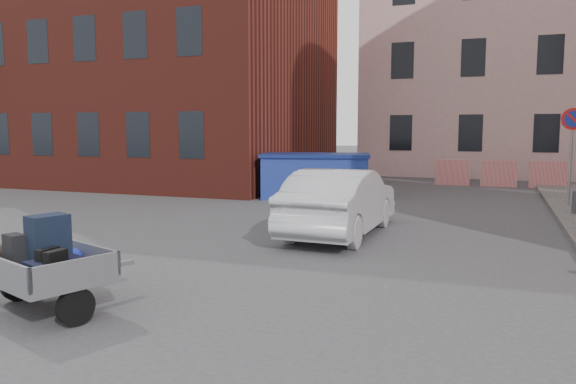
% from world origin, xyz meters
% --- Properties ---
extents(ground, '(120.00, 120.00, 0.00)m').
position_xyz_m(ground, '(0.00, 0.00, 0.00)').
color(ground, '#38383A').
rests_on(ground, ground).
extents(building_brick, '(12.00, 10.00, 14.00)m').
position_xyz_m(building_brick, '(-9.00, 13.00, 7.00)').
color(building_brick, '#591E16').
rests_on(building_brick, ground).
extents(building_pink, '(16.00, 8.00, 14.00)m').
position_xyz_m(building_pink, '(6.00, 22.00, 7.00)').
color(building_pink, '#C39A96').
rests_on(building_pink, ground).
extents(far_building, '(6.00, 6.00, 8.00)m').
position_xyz_m(far_building, '(-20.00, 22.00, 4.00)').
color(far_building, maroon).
rests_on(far_building, ground).
extents(no_parking_sign, '(0.60, 0.09, 2.65)m').
position_xyz_m(no_parking_sign, '(6.00, 9.48, 2.01)').
color(no_parking_sign, gray).
rests_on(no_parking_sign, sidewalk).
extents(barriers, '(4.70, 0.18, 1.00)m').
position_xyz_m(barriers, '(4.20, 15.00, 0.50)').
color(barriers, red).
rests_on(barriers, ground).
extents(trailer, '(1.88, 1.98, 1.20)m').
position_xyz_m(trailer, '(-1.03, -2.45, 0.61)').
color(trailer, black).
rests_on(trailer, ground).
extents(dumpster, '(3.71, 2.51, 1.42)m').
position_xyz_m(dumpster, '(-1.30, 9.34, 0.71)').
color(dumpster, navy).
rests_on(dumpster, ground).
extents(silver_car, '(1.57, 4.25, 1.39)m').
position_xyz_m(silver_car, '(1.06, 3.63, 0.70)').
color(silver_car, '#B5B7BD').
rests_on(silver_car, ground).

